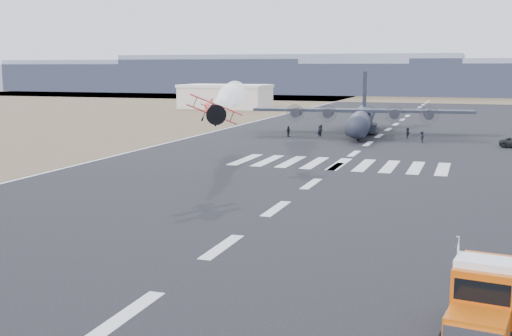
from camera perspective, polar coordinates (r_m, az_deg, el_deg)
The scene contains 20 objects.
ground at distance 31.67m, azimuth -11.31°, elevation -12.56°, with size 500.00×500.00×0.00m, color black.
scrub_far at distance 256.09m, azimuth 15.47°, elevation 6.04°, with size 500.00×80.00×0.00m, color brown.
runway_markings at distance 87.46m, azimuth 8.71°, elevation 1.28°, with size 60.00×260.00×0.01m, color silver, non-canonical shape.
ridge_seg_a at distance 354.38m, azimuth -17.75°, elevation 7.71°, with size 150.00×50.00×13.00m, color slate.
ridge_seg_b at distance 320.15m, azimuth -8.26°, elevation 8.13°, with size 150.00×50.00×15.00m, color slate.
ridge_seg_c at distance 296.41m, azimuth 3.13°, elevation 8.34°, with size 150.00×50.00×17.00m, color slate.
ridge_seg_d at distance 285.83m, azimuth 15.89°, elevation 7.60°, with size 150.00×50.00×13.00m, color slate.
hangar_left at distance 183.28m, azimuth -2.72°, elevation 6.39°, with size 24.50×14.50×6.70m.
semi_truck at distance 29.28m, azimuth 19.68°, elevation -11.04°, with size 3.53×8.15×3.59m.
aerobatic_biplane at distance 63.68m, azimuth -3.95°, elevation 5.16°, with size 5.24×5.23×3.30m.
smoke_trail at distance 88.20m, azimuth -2.26°, elevation 6.36°, with size 10.14×29.07×3.52m.
transport_aircraft at distance 113.93m, azimuth 9.37°, elevation 4.43°, with size 37.44×30.73×10.80m.
crew_a at distance 107.76m, azimuth 5.66°, elevation 3.26°, with size 0.68×0.56×1.86m, color black.
crew_b at distance 109.59m, azimuth 5.83°, elevation 3.36°, with size 0.91×0.56×1.88m, color black.
crew_c at distance 102.27m, azimuth 14.53°, elevation 2.70°, with size 1.16×0.54×1.80m, color black.
crew_d at distance 107.65m, azimuth 2.89°, elevation 3.28°, with size 1.07×0.55×1.83m, color black.
crew_e at distance 109.14m, azimuth 8.55°, elevation 3.25°, with size 0.86×0.53×1.77m, color black.
crew_f at distance 108.15m, azimuth 13.33°, elevation 3.06°, with size 1.64×0.53×1.77m, color black.
crew_g at distance 108.15m, azimuth 2.86°, elevation 3.27°, with size 0.62×0.51×1.70m, color black.
crew_h at distance 109.77m, azimuth 9.65°, elevation 3.21°, with size 0.78×0.48×1.60m, color black.
Camera 1 is at (15.03, -25.39, 11.51)m, focal length 45.00 mm.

